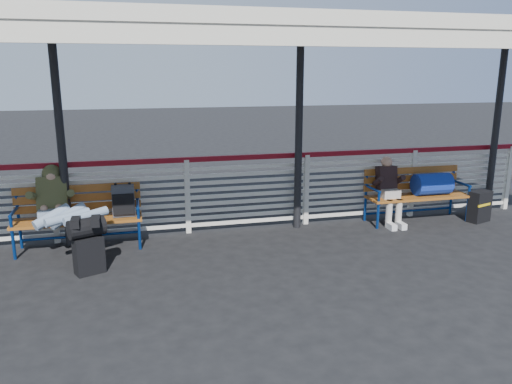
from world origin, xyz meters
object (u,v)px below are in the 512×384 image
object	(u,v)px
traveler_man	(64,211)
bench_right	(425,186)
bench_left	(92,208)
companion_person	(389,190)
suitcase_side	(479,206)
luggage_stack	(88,243)

from	to	relation	value
traveler_man	bench_right	bearing A→B (deg)	3.58
bench_left	bench_right	xyz separation A→B (m)	(5.50, 0.02, 0.02)
companion_person	suitcase_side	world-z (taller)	companion_person
luggage_stack	companion_person	xyz separation A→B (m)	(4.80, 1.02, 0.19)
bench_left	suitcase_side	xyz separation A→B (m)	(6.40, -0.28, -0.32)
bench_left	suitcase_side	bearing A→B (deg)	-2.49
luggage_stack	suitcase_side	size ratio (longest dim) A/B	1.37
companion_person	suitcase_side	xyz separation A→B (m)	(1.60, -0.27, -0.32)
bench_left	companion_person	xyz separation A→B (m)	(4.80, -0.01, 0.00)
traveler_man	companion_person	xyz separation A→B (m)	(5.15, 0.34, -0.08)
luggage_stack	traveler_man	world-z (taller)	traveler_man
luggage_stack	suitcase_side	bearing A→B (deg)	-16.22
bench_right	suitcase_side	distance (m)	1.01
traveler_man	companion_person	size ratio (longest dim) A/B	1.43
suitcase_side	bench_left	bearing A→B (deg)	158.75
bench_left	bench_right	bearing A→B (deg)	0.20
bench_left	traveler_man	xyz separation A→B (m)	(-0.34, -0.35, 0.08)
bench_left	traveler_man	bearing A→B (deg)	-134.75
bench_right	suitcase_side	size ratio (longest dim) A/B	3.32
bench_left	companion_person	world-z (taller)	companion_person
bench_right	suitcase_side	world-z (taller)	bench_right
bench_left	bench_right	size ratio (longest dim) A/B	1.00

